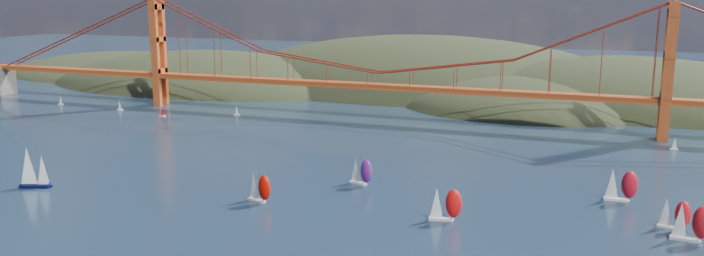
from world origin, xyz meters
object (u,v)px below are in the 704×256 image
(racer_1, at_px, (445,204))
(racer_2, at_px, (691,222))
(racer_rwb, at_px, (361,171))
(racer_0, at_px, (259,187))
(racer_3, at_px, (620,185))
(racer_4, at_px, (674,214))
(sloop_navy, at_px, (32,168))

(racer_1, distance_m, racer_2, 59.17)
(racer_rwb, bearing_deg, racer_0, -110.15)
(racer_3, distance_m, racer_4, 23.85)
(racer_1, distance_m, racer_4, 57.53)
(racer_4, distance_m, racer_rwb, 88.43)
(racer_1, bearing_deg, racer_0, 171.59)
(sloop_navy, relative_size, racer_0, 1.48)
(racer_0, height_order, racer_1, racer_1)
(racer_4, bearing_deg, racer_1, -153.66)
(racer_0, xyz_separation_m, racer_1, (53.29, 2.64, 0.18))
(sloop_navy, bearing_deg, racer_2, -16.29)
(sloop_navy, xyz_separation_m, racer_3, (168.27, 48.10, -1.29))
(sloop_navy, height_order, racer_0, sloop_navy)
(racer_3, height_order, racer_rwb, racer_3)
(racer_2, bearing_deg, racer_3, 125.93)
(racer_0, height_order, racer_3, racer_3)
(racer_2, relative_size, racer_3, 1.01)
(racer_0, relative_size, racer_3, 0.92)
(sloop_navy, relative_size, racer_1, 1.42)
(racer_2, distance_m, racer_rwb, 92.68)
(racer_2, xyz_separation_m, racer_3, (-15.49, 28.25, -0.05))
(racer_3, relative_size, racer_4, 1.18)
(racer_2, bearing_deg, sloop_navy, -166.65)
(racer_1, relative_size, racer_2, 0.94)
(racer_rwb, bearing_deg, racer_1, -18.69)
(sloop_navy, height_order, racer_1, sloop_navy)
(racer_0, distance_m, racer_4, 110.36)
(sloop_navy, distance_m, racer_3, 175.01)
(racer_3, bearing_deg, racer_2, -62.58)
(racer_2, bearing_deg, racer_1, -167.00)
(racer_1, bearing_deg, racer_rwb, 131.75)
(racer_2, distance_m, racer_3, 32.22)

